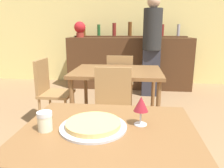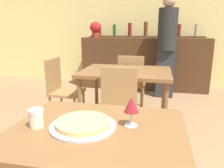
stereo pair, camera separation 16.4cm
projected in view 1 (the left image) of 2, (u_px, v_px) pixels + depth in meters
wall_back at (130, 22)px, 4.99m from camera, size 8.00×0.05×2.80m
dining_table_near at (108, 146)px, 1.16m from camera, size 0.91×0.74×0.75m
dining_table_far at (117, 77)px, 2.73m from camera, size 1.09×0.83×0.76m
bar_counter at (129, 63)px, 4.72m from camera, size 2.60×0.56×1.07m
bar_back_shelf at (129, 34)px, 4.71m from camera, size 2.39×0.24×0.32m
chair_far_side_front at (112, 106)px, 2.21m from camera, size 0.40×0.40×0.88m
chair_far_side_back at (120, 80)px, 3.33m from camera, size 0.40×0.40×0.88m
chair_far_side_left at (50, 88)px, 2.86m from camera, size 0.40×0.40×0.88m
pizza_tray at (93, 125)px, 1.13m from camera, size 0.35×0.35×0.04m
cheese_shaker at (45, 121)px, 1.11m from camera, size 0.08×0.08×0.10m
person_standing at (152, 43)px, 4.00m from camera, size 0.34×0.34×1.83m
wine_glass at (141, 105)px, 1.16m from camera, size 0.08×0.08×0.16m
potted_plant at (80, 29)px, 4.60m from camera, size 0.24×0.24×0.33m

